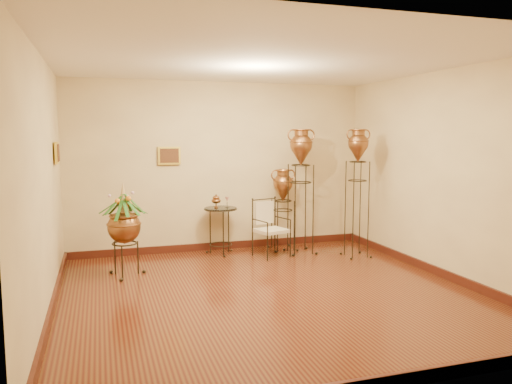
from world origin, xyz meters
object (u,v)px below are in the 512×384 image
object	(u,v)px
amphora_mid	(301,190)
armchair	(271,228)
side_table	(221,230)
amphora_tall	(357,191)
planter_urn	(124,223)

from	to	relation	value
amphora_mid	armchair	world-z (taller)	amphora_mid
amphora_mid	side_table	distance (m)	1.45
amphora_tall	side_table	world-z (taller)	amphora_tall
armchair	planter_urn	bearing A→B (deg)	173.94
side_table	amphora_mid	bearing A→B (deg)	-13.84
planter_urn	armchair	xyz separation A→B (m)	(2.28, 0.43, -0.28)
planter_urn	side_table	bearing A→B (deg)	28.61
planter_urn	side_table	xyz separation A→B (m)	(1.55, 0.85, -0.34)
amphora_tall	armchair	world-z (taller)	amphora_tall
planter_urn	armchair	bearing A→B (deg)	10.74
amphora_mid	amphora_tall	bearing A→B (deg)	-33.48
amphora_tall	planter_urn	size ratio (longest dim) A/B	1.54
amphora_tall	armchair	distance (m)	1.47
amphora_mid	armchair	bearing A→B (deg)	-169.25
amphora_tall	amphora_mid	bearing A→B (deg)	146.52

